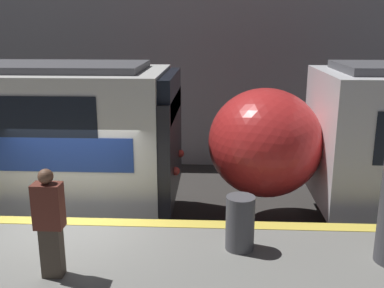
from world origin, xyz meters
The scene contains 4 objects.
ground_plane centered at (0.00, 0.00, 0.00)m, with size 120.00×120.00×0.00m, color #33302D.
station_rear_barrier centered at (0.00, 6.53, 2.71)m, with size 50.00×0.15×5.42m.
person_waiting centered at (0.42, -1.86, 1.83)m, with size 0.38×0.24×1.54m.
trash_bin centered at (3.02, -0.96, 1.45)m, with size 0.44×0.44×0.85m.
Camera 1 is at (2.61, -7.28, 4.39)m, focal length 42.00 mm.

